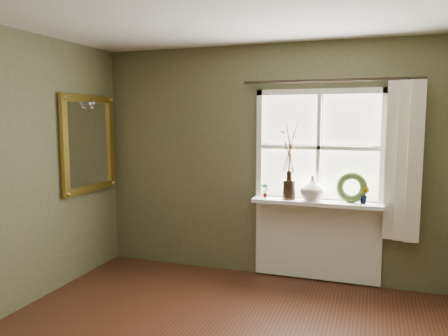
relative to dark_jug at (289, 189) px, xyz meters
name	(u,v)px	position (x,y,z in m)	size (l,w,h in m)	color
wall_back	(270,162)	(-0.26, 0.18, 0.28)	(4.00, 0.10, 2.60)	brown
window_frame	(319,147)	(0.29, 0.11, 0.46)	(1.36, 0.06, 1.24)	white
window_sill	(316,202)	(0.29, 0.00, -0.12)	(1.36, 0.26, 0.04)	white
window_apron	(316,240)	(0.29, 0.11, -0.56)	(1.36, 0.04, 0.88)	white
dark_jug	(289,189)	(0.00, 0.00, 0.00)	(0.14, 0.14, 0.21)	black
cream_vase	(312,188)	(0.25, 0.00, 0.03)	(0.26, 0.26, 0.27)	beige
wreath	(352,191)	(0.65, 0.04, 0.02)	(0.32, 0.32, 0.08)	#33461F
potted_plant_left	(265,190)	(-0.27, 0.00, -0.02)	(0.09, 0.06, 0.16)	#33461F
potted_plant_right	(364,195)	(0.78, 0.00, -0.01)	(0.10, 0.08, 0.18)	#33461F
curtain	(403,162)	(1.13, 0.01, 0.34)	(0.36, 0.12, 1.59)	silver
curtain_rod	(330,80)	(0.39, 0.05, 1.16)	(0.03, 0.03, 1.84)	black
gilt_mirror	(89,144)	(-2.22, -0.44, 0.48)	(0.10, 0.92, 1.10)	white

